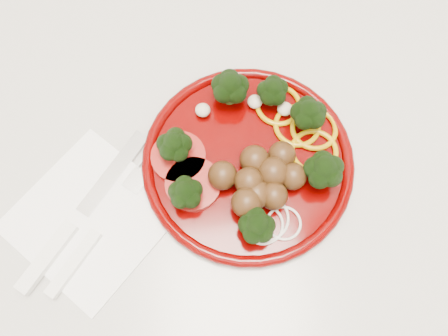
{
  "coord_description": "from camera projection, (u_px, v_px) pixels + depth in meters",
  "views": [
    {
      "loc": [
        0.04,
        1.52,
        1.4
      ],
      "look_at": [
        0.06,
        1.7,
        0.92
      ],
      "focal_mm": 35.0,
      "sensor_mm": 36.0,
      "label": 1
    }
  ],
  "objects": [
    {
      "name": "counter",
      "position": [
        198.0,
        245.0,
        0.95
      ],
      "size": [
        2.4,
        0.6,
        0.9
      ],
      "color": "beige",
      "rests_on": "ground"
    },
    {
      "name": "plate",
      "position": [
        250.0,
        159.0,
        0.52
      ],
      "size": [
        0.26,
        0.26,
        0.06
      ],
      "rotation": [
        0.0,
        0.0,
        0.15
      ],
      "color": "#490100",
      "rests_on": "counter"
    },
    {
      "name": "napkin",
      "position": [
        91.0,
        217.0,
        0.51
      ],
      "size": [
        0.23,
        0.23,
        0.0
      ],
      "primitive_type": "cube",
      "rotation": [
        0.0,
        0.0,
        0.8
      ],
      "color": "white",
      "rests_on": "counter"
    },
    {
      "name": "knife",
      "position": [
        69.0,
        229.0,
        0.5
      ],
      "size": [
        0.15,
        0.19,
        0.01
      ],
      "rotation": [
        0.0,
        0.0,
        0.91
      ],
      "color": "silver",
      "rests_on": "napkin"
    },
    {
      "name": "fork",
      "position": [
        87.0,
        245.0,
        0.49
      ],
      "size": [
        0.14,
        0.17,
        0.01
      ],
      "rotation": [
        0.0,
        0.0,
        0.91
      ],
      "color": "white",
      "rests_on": "napkin"
    }
  ]
}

